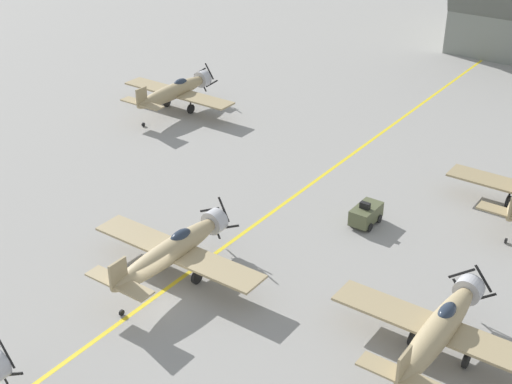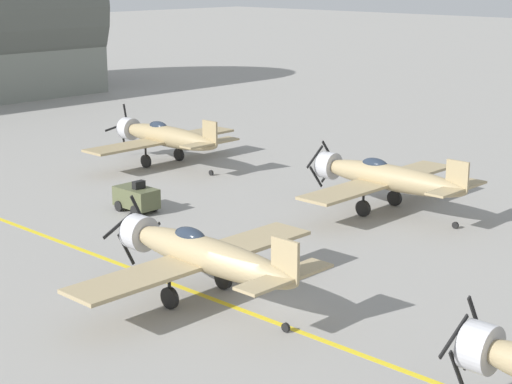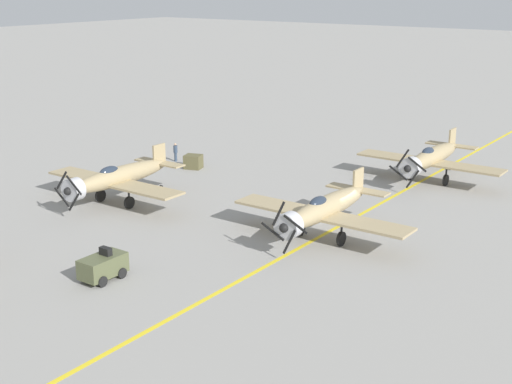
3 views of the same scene
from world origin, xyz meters
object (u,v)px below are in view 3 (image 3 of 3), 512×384
Objects in this scene: supply_crate_by_tanker at (193,162)px; airplane_mid_right at (117,177)px; airplane_mid_center at (324,209)px; ground_crew_inspecting at (176,151)px; tow_tractor at (103,266)px; airplane_near_center at (431,158)px.

airplane_mid_right is at bearing 101.26° from supply_crate_by_tanker.
ground_crew_inspecting is at bearing -23.07° from airplane_mid_center.
airplane_mid_right is 13.97m from tow_tractor.
airplane_mid_center is at bearing 154.54° from supply_crate_by_tanker.
airplane_mid_center is 8.33× the size of supply_crate_by_tanker.
ground_crew_inspecting is (14.62, -22.21, 0.13)m from tow_tractor.
airplane_mid_center is 16.21m from airplane_mid_right.
airplane_mid_center is 4.62× the size of tow_tractor.
airplane_near_center is at bearing -120.62° from airplane_mid_right.
airplane_near_center reaches higher than ground_crew_inspecting.
airplane_near_center is at bearing -161.75° from ground_crew_inspecting.
airplane_near_center is (-0.19, -16.71, -0.00)m from airplane_mid_center.
supply_crate_by_tanker is at bearing 28.07° from airplane_near_center.
airplane_mid_right is at bearing 54.13° from airplane_near_center.
tow_tractor is (-9.48, 10.19, -1.22)m from airplane_mid_right.
airplane_mid_center is at bearing -117.58° from tow_tractor.
airplane_mid_right is at bearing -47.05° from tow_tractor.
tow_tractor reaches higher than supply_crate_by_tanker.
supply_crate_by_tanker is (18.23, -8.68, -1.41)m from airplane_mid_center.
tow_tractor is (6.55, 12.55, -1.22)m from airplane_mid_center.
airplane_mid_center reaches higher than ground_crew_inspecting.
airplane_mid_center is at bearing 93.87° from airplane_near_center.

